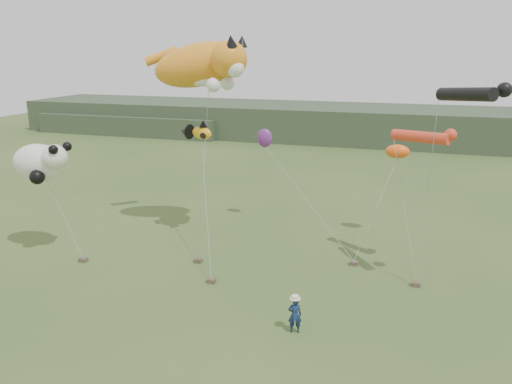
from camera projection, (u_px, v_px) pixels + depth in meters
The scene contains 9 objects.
ground at pixel (254, 324), 20.06m from camera, with size 120.00×120.00×0.00m, color #385123.
headland at pixel (340, 124), 61.43m from camera, with size 90.00×13.00×4.00m.
festival_attendant at pixel (295, 315), 19.30m from camera, with size 0.54×0.35×1.47m, color #14274D.
sandbag_anchors at pixel (249, 269), 24.85m from camera, with size 16.96×4.39×0.20m.
cat_kite at pixel (206, 64), 27.32m from camera, with size 6.93×3.94×3.32m.
fish_kite at pixel (196, 132), 27.71m from camera, with size 2.29×1.52×1.13m.
tube_kites at pixel (449, 115), 21.94m from camera, with size 4.67×4.64×3.10m.
panda_kite at pixel (41, 162), 25.97m from camera, with size 3.43×2.22×2.13m.
misc_kites at pixel (334, 145), 29.30m from camera, with size 9.11×1.25×1.23m.
Camera 1 is at (5.44, -16.99, 10.59)m, focal length 35.00 mm.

